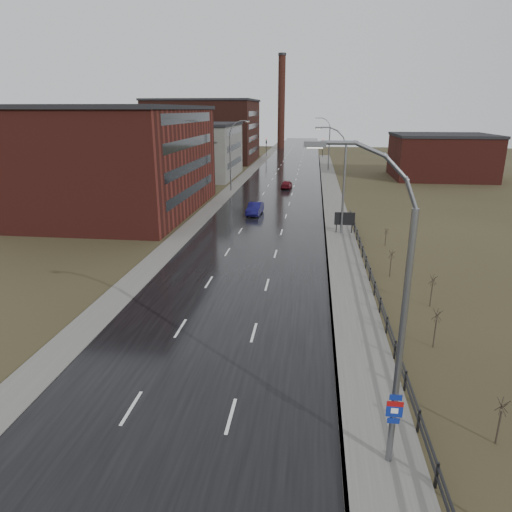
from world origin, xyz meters
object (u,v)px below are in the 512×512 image
(streetlight_main, at_px, (394,320))
(billboard, at_px, (345,219))
(car_near, at_px, (255,209))
(car_far, at_px, (287,185))

(streetlight_main, xyz_separation_m, billboard, (0.63, 34.16, -4.39))
(streetlight_main, xyz_separation_m, car_near, (-10.22, 42.57, -5.29))
(car_near, xyz_separation_m, car_far, (2.84, 20.90, -0.06))
(billboard, height_order, car_far, billboard)
(streetlight_main, bearing_deg, car_far, 96.63)
(streetlight_main, relative_size, car_far, 2.90)
(billboard, height_order, car_near, billboard)
(billboard, bearing_deg, car_far, 105.28)
(car_near, height_order, car_far, car_near)
(car_far, bearing_deg, car_near, 85.37)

